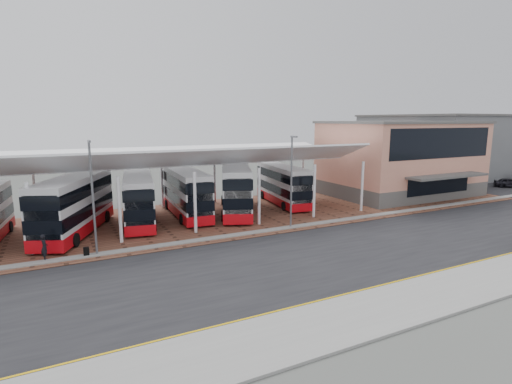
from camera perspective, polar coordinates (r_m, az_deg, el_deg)
ground at (r=29.42m, az=8.18°, el=-8.46°), size 140.00×140.00×0.00m
road at (r=28.65m, az=9.34°, el=-8.99°), size 120.00×14.00×0.02m
forecourt at (r=41.14m, az=0.02°, el=-2.88°), size 72.00×16.00×0.06m
sidewalk at (r=23.18m, az=21.49°, el=-14.21°), size 120.00×4.00×0.14m
north_kerb at (r=34.41m, az=2.21°, el=-5.46°), size 120.00×0.80×0.14m
yellow_line_near at (r=24.43m, az=17.90°, el=-12.81°), size 120.00×0.12×0.01m
yellow_line_far at (r=24.62m, az=17.40°, el=-12.59°), size 120.00×0.12×0.01m
canopy at (r=38.18m, az=-11.42°, el=4.66°), size 37.00×11.63×7.07m
terminal at (r=53.85m, az=19.93°, el=4.61°), size 18.40×14.40×9.25m
warehouse at (r=79.50m, az=27.08°, el=6.10°), size 30.50×20.50×10.25m
lamp_west at (r=29.47m, az=-22.30°, el=-0.34°), size 0.16×0.90×8.07m
lamp_east at (r=34.58m, az=5.10°, el=1.86°), size 0.16×0.90×8.07m
bus_1 at (r=36.12m, az=-24.47°, el=-1.78°), size 7.12×11.66×4.77m
bus_2 at (r=38.00m, az=-16.43°, el=-0.99°), size 4.30×10.97×4.41m
bus_3 at (r=39.88m, az=-10.02°, el=-0.12°), size 3.27×11.12×4.53m
bus_4 at (r=40.56m, az=-2.93°, el=0.40°), size 6.88×11.82×4.81m
bus_5 at (r=44.79m, az=3.82°, el=1.00°), size 3.88×10.67×4.30m
pedestrian at (r=30.53m, az=-27.99°, el=-7.00°), size 0.54×0.72×1.81m
suitcase at (r=30.36m, az=-23.08°, el=-7.85°), size 0.37×0.27×0.64m
carpark_car_a at (r=66.10m, az=32.48°, el=1.12°), size 3.71×3.86×1.30m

